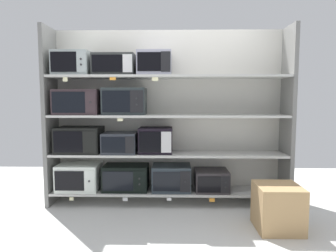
% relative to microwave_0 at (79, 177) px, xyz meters
% --- Properties ---
extents(ground, '(6.99, 6.00, 0.02)m').
position_rel_microwave_0_xyz_m(ground, '(1.17, -1.00, -0.36)').
color(ground, silver).
extents(back_panel, '(3.19, 0.04, 2.28)m').
position_rel_microwave_0_xyz_m(back_panel, '(1.17, 0.24, 0.79)').
color(back_panel, beige).
rests_on(back_panel, ground).
extents(upright_left, '(0.05, 0.43, 2.28)m').
position_rel_microwave_0_xyz_m(upright_left, '(-0.36, 0.00, 0.79)').
color(upright_left, slate).
rests_on(upright_left, ground).
extents(upright_right, '(0.05, 0.43, 2.28)m').
position_rel_microwave_0_xyz_m(upright_right, '(2.70, 0.00, 0.79)').
color(upright_right, slate).
rests_on(upright_right, ground).
extents(shelf_0, '(2.99, 0.43, 0.03)m').
position_rel_microwave_0_xyz_m(shelf_0, '(1.17, 0.00, -0.18)').
color(shelf_0, beige).
rests_on(shelf_0, ground).
extents(microwave_0, '(0.53, 0.42, 0.34)m').
position_rel_microwave_0_xyz_m(microwave_0, '(0.00, 0.00, 0.00)').
color(microwave_0, silver).
rests_on(microwave_0, shelf_0).
extents(microwave_1, '(0.58, 0.37, 0.33)m').
position_rel_microwave_0_xyz_m(microwave_1, '(0.62, -0.00, -0.01)').
color(microwave_1, black).
rests_on(microwave_1, shelf_0).
extents(microwave_2, '(0.50, 0.39, 0.33)m').
position_rel_microwave_0_xyz_m(microwave_2, '(1.21, -0.00, -0.01)').
color(microwave_2, '#283239').
rests_on(microwave_2, shelf_0).
extents(microwave_3, '(0.43, 0.41, 0.27)m').
position_rel_microwave_0_xyz_m(microwave_3, '(1.74, -0.00, -0.04)').
color(microwave_3, '#322D30').
rests_on(microwave_3, shelf_0).
extents(price_tag_0, '(0.05, 0.00, 0.04)m').
position_rel_microwave_0_xyz_m(price_tag_0, '(-0.04, -0.22, -0.23)').
color(price_tag_0, beige).
extents(price_tag_1, '(0.06, 0.00, 0.04)m').
position_rel_microwave_0_xyz_m(price_tag_1, '(0.64, -0.22, -0.23)').
color(price_tag_1, white).
extents(price_tag_2, '(0.06, 0.00, 0.03)m').
position_rel_microwave_0_xyz_m(price_tag_2, '(1.19, -0.22, -0.22)').
color(price_tag_2, white).
extents(price_tag_3, '(0.07, 0.00, 0.05)m').
position_rel_microwave_0_xyz_m(price_tag_3, '(1.72, -0.22, -0.23)').
color(price_tag_3, orange).
extents(shelf_1, '(2.99, 0.43, 0.03)m').
position_rel_microwave_0_xyz_m(shelf_1, '(1.17, 0.00, 0.31)').
color(shelf_1, beige).
extents(microwave_4, '(0.57, 0.41, 0.33)m').
position_rel_microwave_0_xyz_m(microwave_4, '(0.02, -0.00, 0.49)').
color(microwave_4, black).
rests_on(microwave_4, shelf_1).
extents(microwave_5, '(0.43, 0.41, 0.26)m').
position_rel_microwave_0_xyz_m(microwave_5, '(0.55, -0.00, 0.46)').
color(microwave_5, '#2A2E36').
rests_on(microwave_5, shelf_1).
extents(microwave_6, '(0.42, 0.36, 0.33)m').
position_rel_microwave_0_xyz_m(microwave_6, '(1.01, -0.00, 0.49)').
color(microwave_6, black).
rests_on(microwave_6, shelf_1).
extents(shelf_2, '(2.99, 0.43, 0.03)m').
position_rel_microwave_0_xyz_m(shelf_2, '(1.17, 0.00, 0.81)').
color(shelf_2, beige).
extents(microwave_7, '(0.57, 0.42, 0.32)m').
position_rel_microwave_0_xyz_m(microwave_7, '(0.02, -0.00, 0.98)').
color(microwave_7, '#33272B').
rests_on(microwave_7, shelf_2).
extents(microwave_8, '(0.54, 0.37, 0.34)m').
position_rel_microwave_0_xyz_m(microwave_8, '(0.61, -0.00, 0.99)').
color(microwave_8, '#2A3234').
rests_on(microwave_8, shelf_2).
extents(price_tag_4, '(0.07, 0.00, 0.03)m').
position_rel_microwave_0_xyz_m(price_tag_4, '(0.59, -0.22, 0.77)').
color(price_tag_4, beige).
extents(shelf_3, '(2.99, 0.43, 0.03)m').
position_rel_microwave_0_xyz_m(shelf_3, '(1.17, 0.00, 1.30)').
color(shelf_3, beige).
extents(microwave_9, '(0.46, 0.40, 0.30)m').
position_rel_microwave_0_xyz_m(microwave_9, '(-0.04, -0.00, 1.47)').
color(microwave_9, '#9CA7A6').
rests_on(microwave_9, shelf_3).
extents(microwave_10, '(0.52, 0.36, 0.27)m').
position_rel_microwave_0_xyz_m(microwave_10, '(0.49, -0.00, 1.45)').
color(microwave_10, '#303332').
rests_on(microwave_10, shelf_3).
extents(microwave_11, '(0.42, 0.42, 0.30)m').
position_rel_microwave_0_xyz_m(microwave_11, '(1.00, -0.00, 1.47)').
color(microwave_11, '#9C9CAF').
rests_on(microwave_11, shelf_3).
extents(price_tag_5, '(0.06, 0.00, 0.05)m').
position_rel_microwave_0_xyz_m(price_tag_5, '(-0.07, -0.22, 1.26)').
color(price_tag_5, beige).
extents(price_tag_6, '(0.08, 0.00, 0.03)m').
position_rel_microwave_0_xyz_m(price_tag_6, '(0.51, -0.22, 1.26)').
color(price_tag_6, orange).
extents(price_tag_7, '(0.07, 0.00, 0.05)m').
position_rel_microwave_0_xyz_m(price_tag_7, '(1.02, -0.22, 1.26)').
color(price_tag_7, beige).
extents(shipping_carton, '(0.45, 0.45, 0.47)m').
position_rel_microwave_0_xyz_m(shipping_carton, '(2.34, -0.75, -0.11)').
color(shipping_carton, tan).
rests_on(shipping_carton, ground).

